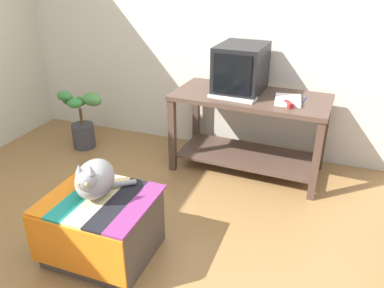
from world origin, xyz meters
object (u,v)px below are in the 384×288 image
(tv_monitor, at_px, (241,69))
(potted_plant, at_px, (83,118))
(book, at_px, (288,100))
(desk, at_px, (249,120))
(stapler, at_px, (288,104))
(ottoman_with_blanket, at_px, (102,226))
(cat, at_px, (94,179))
(keyboard, at_px, (232,97))

(tv_monitor, bearing_deg, potted_plant, -170.11)
(book, bearing_deg, desk, 162.44)
(desk, xyz_separation_m, book, (0.32, -0.06, 0.25))
(tv_monitor, xyz_separation_m, stapler, (0.46, -0.25, -0.18))
(ottoman_with_blanket, relative_size, stapler, 6.13)
(ottoman_with_blanket, distance_m, potted_plant, 1.73)
(tv_monitor, bearing_deg, desk, -28.78)
(desk, height_order, cat, desk)
(keyboard, bearing_deg, cat, -105.53)
(keyboard, height_order, book, book)
(keyboard, xyz_separation_m, stapler, (0.47, -0.04, 0.01))
(book, bearing_deg, ottoman_with_blanket, -130.32)
(cat, xyz_separation_m, potted_plant, (-1.04, 1.32, -0.23))
(keyboard, xyz_separation_m, ottoman_with_blanket, (-0.49, -1.34, -0.52))
(desk, bearing_deg, keyboard, -130.29)
(stapler, bearing_deg, tv_monitor, 117.90)
(desk, xyz_separation_m, tv_monitor, (-0.12, 0.07, 0.44))
(book, bearing_deg, potted_plant, 175.37)
(keyboard, bearing_deg, tv_monitor, 93.37)
(desk, height_order, keyboard, keyboard)
(desk, distance_m, tv_monitor, 0.46)
(desk, relative_size, stapler, 12.50)
(tv_monitor, bearing_deg, book, -14.44)
(keyboard, height_order, stapler, stapler)
(cat, xyz_separation_m, stapler, (1.00, 1.27, 0.19))
(stapler, bearing_deg, desk, 118.93)
(potted_plant, height_order, stapler, stapler)
(keyboard, height_order, potted_plant, keyboard)
(keyboard, height_order, ottoman_with_blanket, keyboard)
(stapler, bearing_deg, cat, -161.81)
(potted_plant, xyz_separation_m, stapler, (2.04, -0.05, 0.43))
(book, relative_size, stapler, 2.43)
(tv_monitor, xyz_separation_m, cat, (-0.54, -1.52, -0.38))
(tv_monitor, height_order, keyboard, tv_monitor)
(tv_monitor, height_order, cat, tv_monitor)
(ottoman_with_blanket, bearing_deg, tv_monitor, 71.93)
(cat, bearing_deg, potted_plant, 115.27)
(tv_monitor, bearing_deg, ottoman_with_blanket, -105.43)
(book, distance_m, stapler, 0.12)
(ottoman_with_blanket, xyz_separation_m, cat, (-0.03, 0.03, 0.34))
(tv_monitor, bearing_deg, keyboard, -90.41)
(tv_monitor, distance_m, keyboard, 0.29)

